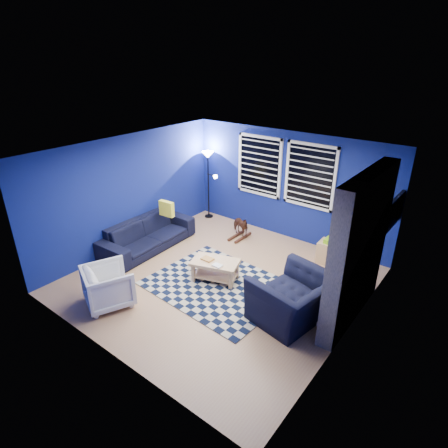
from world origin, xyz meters
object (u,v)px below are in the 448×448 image
object	(u,v)px
cabinet	(332,253)
armchair_big	(293,298)
sofa	(148,234)
tv	(394,212)
rocking_horse	(240,226)
floor_lamp	(208,164)
coffee_table	(215,266)
armchair_bent	(108,286)

from	to	relation	value
cabinet	armchair_big	bearing A→B (deg)	-86.78
sofa	tv	bearing A→B (deg)	-69.25
armchair_big	rocking_horse	xyz separation A→B (m)	(-2.41, 1.88, -0.08)
tv	armchair_big	world-z (taller)	tv
sofa	floor_lamp	xyz separation A→B (m)	(-0.03, 2.18, 1.12)
sofa	coffee_table	distance (m)	2.04
armchair_big	coffee_table	world-z (taller)	armchair_big
sofa	rocking_horse	world-z (taller)	sofa
rocking_horse	coffee_table	world-z (taller)	rocking_horse
tv	floor_lamp	distance (m)	4.58
floor_lamp	armchair_big	bearing A→B (deg)	-32.52
rocking_horse	floor_lamp	world-z (taller)	floor_lamp
sofa	cabinet	distance (m)	4.01
cabinet	floor_lamp	xyz separation A→B (m)	(-3.58, 0.31, 1.20)
armchair_big	cabinet	distance (m)	2.11
cabinet	coffee_table	bearing A→B (deg)	-129.79
sofa	rocking_horse	size ratio (longest dim) A/B	3.77
armchair_big	sofa	bearing A→B (deg)	-83.36
rocking_horse	floor_lamp	distance (m)	1.86
armchair_bent	rocking_horse	distance (m)	3.48
floor_lamp	cabinet	bearing A→B (deg)	-5.00
tv	armchair_bent	xyz separation A→B (m)	(-3.51, -3.75, -1.04)
sofa	coffee_table	world-z (taller)	sofa
tv	cabinet	distance (m)	1.53
sofa	armchair_big	world-z (taller)	armchair_big
tv	floor_lamp	xyz separation A→B (m)	(-4.58, 0.25, 0.05)
sofa	armchair_bent	bearing A→B (deg)	-152.46
sofa	floor_lamp	bearing A→B (deg)	-1.47
rocking_horse	cabinet	xyz separation A→B (m)	(2.20, 0.21, -0.08)
coffee_table	rocking_horse	bearing A→B (deg)	111.24
armchair_bent	coffee_table	size ratio (longest dim) A/B	0.78
coffee_table	tv	bearing A→B (deg)	39.14
tv	armchair_big	distance (m)	2.51
armchair_big	cabinet	size ratio (longest dim) A/B	2.14
sofa	coffee_table	size ratio (longest dim) A/B	2.24
rocking_horse	armchair_big	bearing A→B (deg)	-111.39
tv	floor_lamp	size ratio (longest dim) A/B	0.56
armchair_big	floor_lamp	xyz separation A→B (m)	(-3.78, 2.41, 1.05)
armchair_bent	floor_lamp	xyz separation A→B (m)	(-1.07, 3.99, 1.09)
coffee_table	armchair_big	bearing A→B (deg)	-3.95
coffee_table	cabinet	xyz separation A→B (m)	(1.51, 1.98, -0.06)
tv	cabinet	size ratio (longest dim) A/B	1.74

